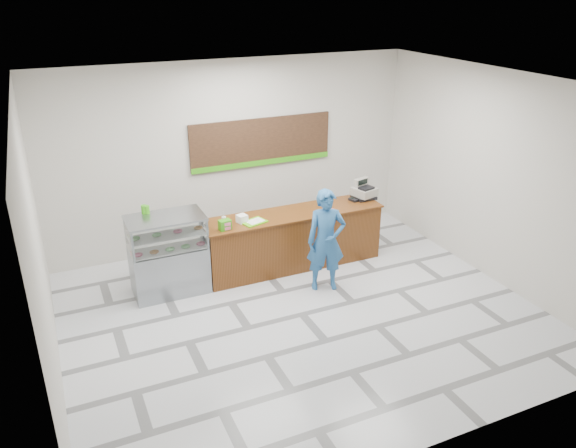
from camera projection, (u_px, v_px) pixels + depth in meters
name	position (u px, v px, depth m)	size (l,w,h in m)	color
floor	(302.00, 314.00, 8.67)	(7.00, 7.00, 0.00)	silver
back_wall	(234.00, 155.00, 10.48)	(7.00, 7.00, 0.00)	beige
ceiling	(305.00, 85.00, 7.28)	(7.00, 7.00, 0.00)	silver
sales_counter	(293.00, 239.00, 9.97)	(3.26, 0.76, 1.03)	brown
display_case	(168.00, 254.00, 9.07)	(1.22, 0.72, 1.33)	gray
menu_board	(262.00, 143.00, 10.58)	(2.80, 0.06, 0.90)	black
cash_register	(364.00, 191.00, 10.38)	(0.46, 0.47, 0.35)	black
card_terminal	(353.00, 200.00, 10.27)	(0.09, 0.18, 0.04)	black
serving_tray	(254.00, 222.00, 9.36)	(0.46, 0.39, 0.02)	#5DCC0E
napkin_box	(242.00, 219.00, 9.35)	(0.15, 0.15, 0.13)	white
straw_cup	(224.00, 220.00, 9.32)	(0.07, 0.07, 0.11)	silver
promo_box	(225.00, 225.00, 9.06)	(0.19, 0.13, 0.17)	#379D13
donut_decal	(332.00, 210.00, 9.86)	(0.17, 0.17, 0.00)	#E3668E
green_cup_left	(144.00, 209.00, 8.91)	(0.09, 0.09, 0.14)	#379D13
green_cup_right	(147.00, 210.00, 8.92)	(0.08, 0.08, 0.13)	#379D13
customer	(326.00, 240.00, 9.11)	(0.63, 0.41, 1.73)	#265D96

